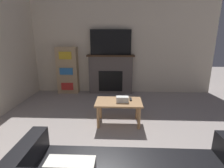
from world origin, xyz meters
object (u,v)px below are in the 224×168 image
Objects in this scene: tv at (111,42)px; bookshelf at (68,70)px; fireplace at (111,74)px; coffee_table at (119,105)px.

tv is 1.45m from bookshelf.
tv reaches higher than fireplace.
fireplace is 1.56× the size of coffee_table.
bookshelf is at bearing -178.99° from fireplace.
coffee_table is at bearing -51.38° from bookshelf.
tv is at bearing 0.08° from bookshelf.
fireplace is 1.23m from bookshelf.
tv is at bearing 97.34° from coffee_table.
fireplace is at bearing 97.26° from coffee_table.
fireplace is 1.01× the size of bookshelf.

